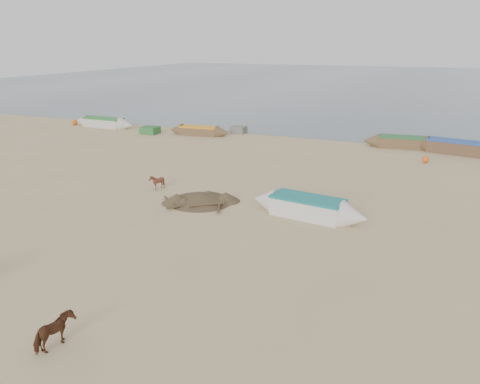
% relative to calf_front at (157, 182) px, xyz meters
% --- Properties ---
extents(ground, '(140.00, 140.00, 0.00)m').
position_rel_calf_front_xyz_m(ground, '(5.44, -5.50, -0.41)').
color(ground, tan).
rests_on(ground, ground).
extents(sea, '(160.00, 160.00, 0.00)m').
position_rel_calf_front_xyz_m(sea, '(5.44, 76.50, -0.40)').
color(sea, slate).
rests_on(sea, ground).
extents(calf_front, '(0.96, 0.92, 0.82)m').
position_rel_calf_front_xyz_m(calf_front, '(0.00, 0.00, 0.00)').
color(calf_front, '#602B1E').
rests_on(calf_front, ground).
extents(calf_right, '(1.00, 1.09, 0.91)m').
position_rel_calf_front_xyz_m(calf_right, '(5.10, -12.47, 0.05)').
color(calf_right, '#502C1A').
rests_on(calf_right, ground).
extents(near_canoe, '(5.58, 2.04, 0.92)m').
position_rel_calf_front_xyz_m(near_canoe, '(8.39, -0.76, 0.05)').
color(near_canoe, white).
rests_on(near_canoe, ground).
extents(debris_pile, '(4.00, 4.00, 0.43)m').
position_rel_calf_front_xyz_m(debris_pile, '(3.03, -0.83, -0.20)').
color(debris_pile, brown).
rests_on(debris_pile, ground).
extents(waterline_canoes, '(55.30, 3.38, 0.96)m').
position_rel_calf_front_xyz_m(waterline_canoes, '(10.28, 14.79, 0.02)').
color(waterline_canoes, silver).
rests_on(waterline_canoes, ground).
extents(beach_clutter, '(47.73, 5.42, 0.64)m').
position_rel_calf_front_xyz_m(beach_clutter, '(8.83, 13.93, -0.11)').
color(beach_clutter, '#306C35').
rests_on(beach_clutter, ground).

